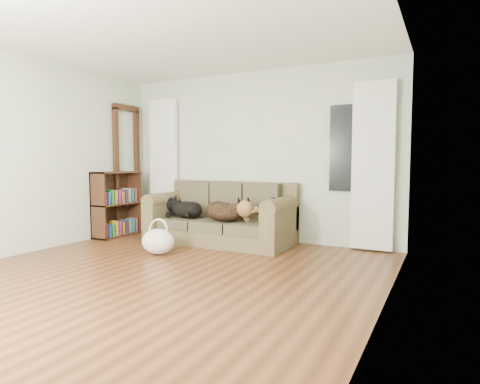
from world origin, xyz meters
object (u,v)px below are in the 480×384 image
at_px(tote_bag, 158,242).
at_px(bookshelf, 117,205).
at_px(sofa, 219,213).
at_px(dog_black_lab, 185,209).
at_px(dog_shepherd, 226,211).

relative_size(tote_bag, bookshelf, 0.44).
xyz_separation_m(sofa, bookshelf, (-1.76, -0.29, 0.05)).
distance_m(dog_black_lab, dog_shepherd, 0.76).
bearing_deg(bookshelf, dog_black_lab, 13.39).
relative_size(dog_shepherd, tote_bag, 1.48).
xyz_separation_m(sofa, dog_black_lab, (-0.57, -0.07, 0.03)).
distance_m(dog_shepherd, bookshelf, 1.96).
distance_m(tote_bag, bookshelf, 1.66).
height_order(sofa, tote_bag, sofa).
relative_size(dog_black_lab, bookshelf, 0.58).
bearing_deg(tote_bag, bookshelf, 152.63).
distance_m(sofa, tote_bag, 1.12).
relative_size(sofa, dog_shepherd, 3.21).
bearing_deg(sofa, tote_bag, -106.84).
height_order(sofa, dog_shepherd, sofa).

